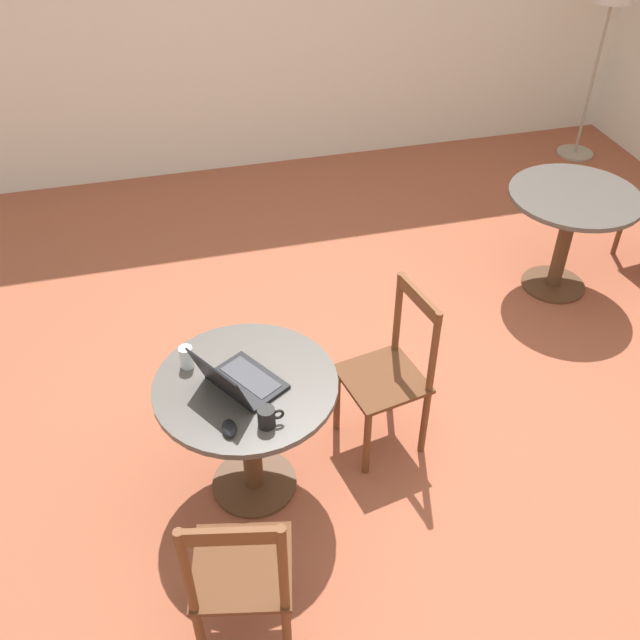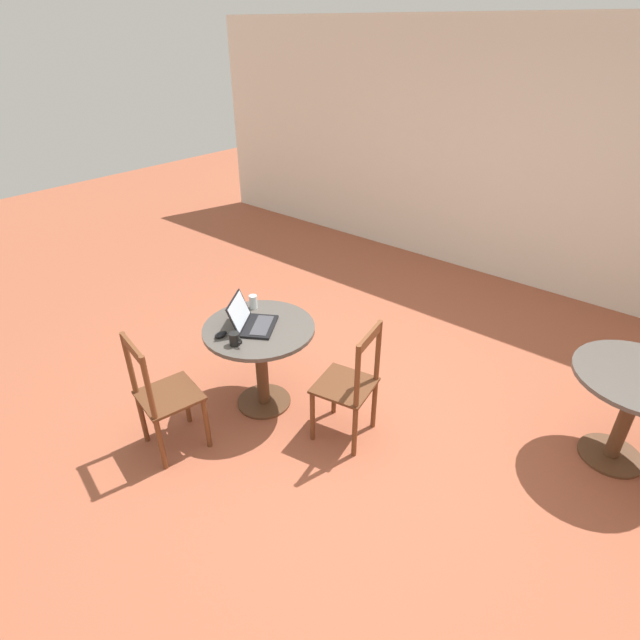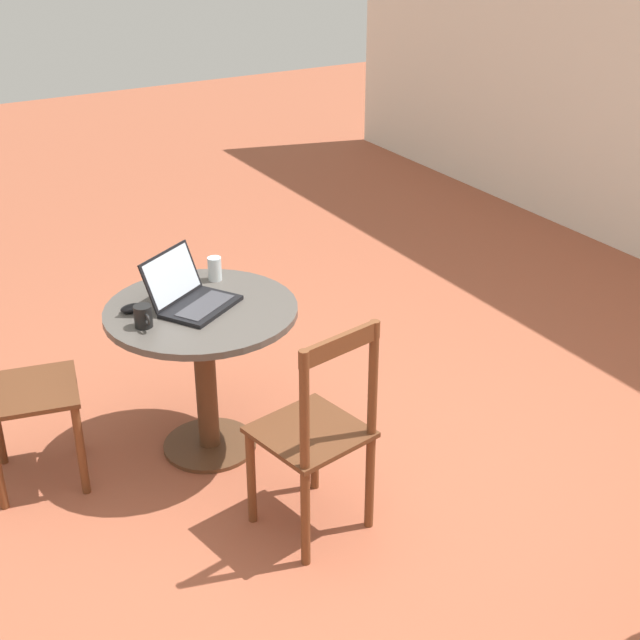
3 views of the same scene
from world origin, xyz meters
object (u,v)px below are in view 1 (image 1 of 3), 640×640
(cafe_table_near, at_px, (248,409))
(mouse, at_px, (229,428))
(mug, at_px, (267,417))
(chair_near_right, at_px, (390,375))
(laptop, at_px, (239,380))
(floor_lamp, at_px, (612,0))
(chair_near_front, at_px, (241,576))
(drinking_glass, at_px, (186,357))
(cafe_table_mid, at_px, (570,217))

(cafe_table_near, relative_size, mouse, 8.16)
(cafe_table_near, xyz_separation_m, mouse, (-0.11, -0.26, 0.18))
(cafe_table_near, bearing_deg, mug, -80.06)
(chair_near_right, height_order, laptop, laptop)
(cafe_table_near, relative_size, mug, 7.33)
(floor_lamp, height_order, laptop, floor_lamp)
(chair_near_front, bearing_deg, cafe_table_near, 77.79)
(chair_near_front, xyz_separation_m, drinking_glass, (-0.07, 0.92, 0.31))
(floor_lamp, bearing_deg, chair_near_right, -134.66)
(cafe_table_near, xyz_separation_m, mug, (0.05, -0.27, 0.21))
(cafe_table_mid, bearing_deg, chair_near_right, -147.05)
(chair_near_front, xyz_separation_m, mug, (0.21, 0.49, 0.30))
(laptop, bearing_deg, drinking_glass, 135.55)
(chair_near_right, relative_size, mouse, 9.18)
(cafe_table_mid, height_order, floor_lamp, floor_lamp)
(chair_near_right, bearing_deg, mug, -149.26)
(cafe_table_near, distance_m, cafe_table_mid, 2.53)
(drinking_glass, bearing_deg, mouse, -74.27)
(cafe_table_mid, distance_m, laptop, 2.58)
(mouse, bearing_deg, mug, -2.07)
(mouse, height_order, drinking_glass, drinking_glass)
(cafe_table_mid, bearing_deg, floor_lamp, 56.10)
(mouse, relative_size, mug, 0.90)
(chair_near_right, bearing_deg, floor_lamp, 45.34)
(cafe_table_mid, bearing_deg, mouse, -149.57)
(chair_near_right, xyz_separation_m, mouse, (-0.84, -0.40, 0.27))
(chair_near_front, distance_m, mug, 0.61)
(cafe_table_near, distance_m, laptop, 0.21)
(cafe_table_near, height_order, cafe_table_mid, same)
(floor_lamp, bearing_deg, cafe_table_near, -140.05)
(chair_near_right, height_order, floor_lamp, floor_lamp)
(chair_near_right, height_order, mug, chair_near_right)
(drinking_glass, bearing_deg, cafe_table_mid, 21.11)
(mug, xyz_separation_m, drinking_glass, (-0.28, 0.44, 0.01))
(cafe_table_mid, bearing_deg, chair_near_front, -142.12)
(floor_lamp, xyz_separation_m, mouse, (-3.54, -3.14, -0.58))
(chair_near_right, xyz_separation_m, mug, (-0.69, -0.41, 0.30))
(chair_near_front, distance_m, mouse, 0.57)
(cafe_table_mid, distance_m, drinking_glass, 2.68)
(chair_near_front, distance_m, laptop, 0.80)
(mouse, distance_m, drinking_glass, 0.45)
(mouse, xyz_separation_m, drinking_glass, (-0.12, 0.43, 0.04))
(mouse, bearing_deg, laptop, 71.26)
(chair_near_right, xyz_separation_m, chair_near_front, (-0.90, -0.90, 0.00))
(chair_near_right, bearing_deg, cafe_table_near, -169.06)
(floor_lamp, relative_size, mouse, 15.51)
(mug, bearing_deg, floor_lamp, 42.85)
(cafe_table_mid, xyz_separation_m, floor_lamp, (1.17, 1.74, 0.76))
(cafe_table_mid, bearing_deg, mug, -147.72)
(cafe_table_near, height_order, mug, mug)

